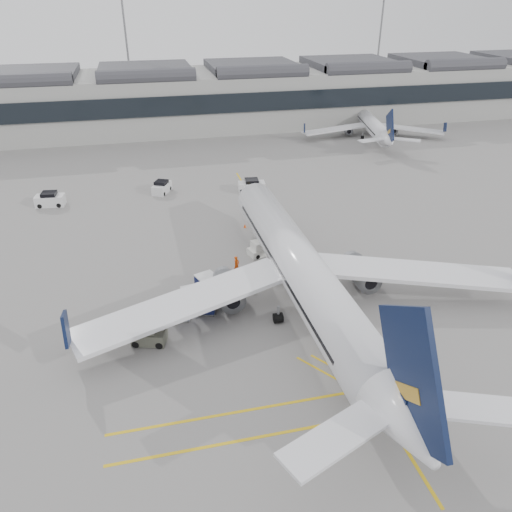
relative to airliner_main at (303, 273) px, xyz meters
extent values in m
plane|color=gray|center=(-8.49, -1.74, -3.53)|extent=(220.00, 220.00, 0.00)
cube|color=#9E9E99|center=(-8.49, 70.26, 1.97)|extent=(200.00, 20.00, 11.00)
cube|color=black|center=(-8.49, 60.06, 2.97)|extent=(200.00, 0.50, 3.60)
cube|color=#38383D|center=(-8.49, 70.26, 8.17)|extent=(200.00, 18.00, 1.40)
cylinder|color=slate|center=(-13.49, 84.26, 8.97)|extent=(0.44, 0.44, 25.00)
cylinder|color=slate|center=(46.51, 84.26, 8.97)|extent=(0.44, 0.44, 25.00)
cube|color=gold|center=(1.51, 8.26, -3.52)|extent=(0.25, 60.00, 0.01)
cylinder|color=silver|center=(-0.01, 0.77, 0.06)|extent=(4.72, 34.22, 4.28)
cone|color=silver|center=(-0.26, 20.13, 0.06)|extent=(4.34, 4.61, 4.28)
cone|color=silver|center=(0.24, -19.04, 0.52)|extent=(4.35, 5.52, 4.28)
cube|color=silver|center=(-10.81, -1.07, -0.96)|extent=(19.65, 10.10, 0.40)
cube|color=silver|center=(10.83, -0.79, -0.96)|extent=(19.70, 9.66, 0.40)
cylinder|color=slate|center=(-6.62, 1.26, -1.76)|extent=(2.44, 4.13, 2.39)
cylinder|color=slate|center=(6.59, 1.43, -1.76)|extent=(2.44, 4.13, 2.39)
cube|color=#0B1534|center=(0.24, -18.36, 3.71)|extent=(0.45, 8.67, 9.54)
cylinder|color=black|center=(-0.18, 13.87, -3.16)|extent=(0.33, 0.73, 0.73)
cylinder|color=black|center=(-2.82, -2.11, -3.07)|extent=(0.81, 0.92, 0.91)
cylinder|color=black|center=(2.87, -2.04, -3.07)|extent=(0.81, 0.92, 0.91)
cylinder|color=silver|center=(31.80, 54.09, -1.10)|extent=(7.55, 23.24, 2.90)
cone|color=silver|center=(34.47, 66.93, -1.10)|extent=(3.47, 3.61, 2.90)
cone|color=silver|center=(29.07, 40.96, -0.79)|extent=(3.59, 4.21, 2.90)
cube|color=silver|center=(24.39, 54.45, -1.79)|extent=(13.34, 4.19, 0.27)
cube|color=silver|center=(38.74, 51.47, -1.79)|extent=(12.76, 8.91, 0.27)
cylinder|color=slate|center=(27.50, 55.38, -2.33)|extent=(2.15, 3.05, 1.62)
cylinder|color=slate|center=(36.26, 53.56, -2.33)|extent=(2.15, 3.05, 1.62)
cube|color=#0B1534|center=(29.17, 41.41, 1.37)|extent=(1.42, 5.79, 6.46)
cylinder|color=black|center=(33.61, 62.78, -3.28)|extent=(0.31, 0.53, 0.49)
cylinder|color=black|center=(29.52, 52.60, -3.22)|extent=(0.65, 0.71, 0.62)
cylinder|color=black|center=(33.30, 51.82, -3.22)|extent=(0.65, 0.71, 0.62)
cube|color=silver|center=(-0.59, 10.87, -3.15)|extent=(4.40, 2.67, 0.76)
cube|color=black|center=(0.45, 11.16, -2.28)|extent=(3.86, 2.13, 1.60)
cube|color=silver|center=(-1.74, 10.55, -2.39)|extent=(1.32, 1.62, 0.98)
cylinder|color=black|center=(-1.85, 9.73, -3.29)|extent=(0.51, 0.32, 0.48)
cylinder|color=black|center=(-2.26, 11.19, -3.29)|extent=(0.51, 0.32, 0.48)
cylinder|color=black|center=(1.07, 10.54, -3.29)|extent=(0.51, 0.32, 0.48)
cylinder|color=black|center=(0.66, 12.01, -3.29)|extent=(0.51, 0.32, 0.48)
cube|color=gray|center=(-10.09, 2.86, -3.37)|extent=(1.68, 1.46, 0.11)
cube|color=#121947|center=(-10.09, 2.86, -2.66)|extent=(1.54, 1.40, 1.28)
cube|color=silver|center=(-10.09, 2.86, -1.99)|extent=(1.59, 1.45, 0.09)
cylinder|color=black|center=(-10.62, 2.28, -3.43)|extent=(0.21, 0.12, 0.19)
cylinder|color=black|center=(-10.78, 3.23, -3.43)|extent=(0.21, 0.12, 0.19)
cylinder|color=black|center=(-9.40, 2.48, -3.43)|extent=(0.21, 0.12, 0.19)
cylinder|color=black|center=(-9.56, 3.43, -3.43)|extent=(0.21, 0.12, 0.19)
cube|color=gray|center=(-11.28, 0.28, -3.35)|extent=(1.65, 1.36, 0.12)
cube|color=#121947|center=(-11.28, 0.28, -2.58)|extent=(1.50, 1.31, 1.40)
cube|color=silver|center=(-11.28, 0.28, -1.85)|extent=(1.55, 1.36, 0.10)
cylinder|color=black|center=(-11.96, -0.25, -3.42)|extent=(0.21, 0.10, 0.21)
cylinder|color=black|center=(-11.96, 0.81, -3.42)|extent=(0.21, 0.10, 0.21)
cylinder|color=black|center=(-10.60, -0.25, -3.42)|extent=(0.21, 0.10, 0.21)
cylinder|color=black|center=(-10.61, 0.81, -3.42)|extent=(0.21, 0.10, 0.21)
cube|color=gray|center=(-8.32, 4.03, -3.32)|extent=(2.38, 2.18, 0.14)
cube|color=#121947|center=(-8.32, 4.03, -2.41)|extent=(2.20, 2.07, 1.65)
cube|color=silver|center=(-8.32, 4.03, -1.55)|extent=(2.27, 2.14, 0.11)
cylinder|color=black|center=(-8.84, 3.16, -3.40)|extent=(0.27, 0.20, 0.25)
cylinder|color=black|center=(-9.29, 4.33, -3.40)|extent=(0.27, 0.20, 0.25)
cylinder|color=black|center=(-7.35, 3.73, -3.40)|extent=(0.27, 0.20, 0.25)
cylinder|color=black|center=(-7.80, 4.90, -3.40)|extent=(0.27, 0.20, 0.25)
cube|color=gray|center=(-8.77, 0.76, -3.36)|extent=(1.86, 1.67, 0.11)
cube|color=#121947|center=(-8.77, 0.76, -2.62)|extent=(1.72, 1.59, 1.34)
cube|color=silver|center=(-8.77, 0.76, -1.91)|extent=(1.78, 1.65, 0.09)
cylinder|color=black|center=(-9.53, 0.45, -3.42)|extent=(0.22, 0.14, 0.20)
cylinder|color=black|center=(-9.25, 1.43, -3.42)|extent=(0.22, 0.14, 0.20)
cylinder|color=black|center=(-8.28, 0.10, -3.42)|extent=(0.22, 0.14, 0.20)
cylinder|color=black|center=(-8.00, 1.08, -3.42)|extent=(0.22, 0.14, 0.20)
imported|color=#E4490C|center=(-4.72, 7.15, -2.54)|extent=(0.85, 0.84, 1.97)
imported|color=#EF530C|center=(-4.63, 5.02, -2.59)|extent=(1.14, 1.07, 1.86)
cube|color=#555649|center=(-14.06, -2.39, -2.92)|extent=(3.13, 2.42, 1.10)
cube|color=#555649|center=(-14.06, -2.39, -2.26)|extent=(1.67, 1.67, 0.55)
cylinder|color=black|center=(-15.22, -2.77, -3.22)|extent=(0.67, 0.45, 0.62)
cylinder|color=black|center=(-14.79, -1.41, -3.22)|extent=(0.67, 0.45, 0.62)
cylinder|color=black|center=(-13.33, -3.38, -3.22)|extent=(0.67, 0.45, 0.62)
cylinder|color=black|center=(-12.89, -2.01, -3.22)|extent=(0.67, 0.45, 0.62)
cone|color=#F24C0A|center=(-1.52, 17.94, -3.29)|extent=(0.34, 0.34, 0.48)
cone|color=#F24C0A|center=(2.81, 2.95, -3.24)|extent=(0.41, 0.41, 0.56)
cube|color=silver|center=(-25.77, 30.91, -2.80)|extent=(3.94, 2.30, 1.46)
cube|color=black|center=(-25.77, 30.91, -1.91)|extent=(2.07, 1.97, 0.62)
cylinder|color=black|center=(-27.11, 30.23, -3.21)|extent=(0.65, 0.30, 0.62)
cylinder|color=black|center=(-26.91, 31.88, -3.21)|extent=(0.65, 0.30, 0.62)
cylinder|color=black|center=(-24.63, 29.94, -3.21)|extent=(0.65, 0.30, 0.62)
cylinder|color=black|center=(-24.44, 31.59, -3.21)|extent=(0.65, 0.30, 0.62)
cube|color=silver|center=(-10.68, 32.35, -2.86)|extent=(3.10, 3.85, 1.34)
cube|color=black|center=(-10.68, 32.35, -2.04)|extent=(2.23, 2.27, 0.57)
cylinder|color=black|center=(-10.52, 30.98, -3.24)|extent=(0.45, 0.61, 0.57)
cylinder|color=black|center=(-11.88, 31.67, -3.24)|extent=(0.45, 0.61, 0.57)
cylinder|color=black|center=(-9.48, 33.02, -3.24)|extent=(0.45, 0.61, 0.57)
cylinder|color=black|center=(-10.84, 33.72, -3.24)|extent=(0.45, 0.61, 0.57)
cube|color=silver|center=(2.01, 29.61, -2.79)|extent=(3.93, 2.24, 1.46)
cube|color=black|center=(2.01, 29.61, -1.90)|extent=(2.04, 1.95, 0.63)
cylinder|color=black|center=(0.68, 28.89, -3.21)|extent=(0.65, 0.29, 0.63)
cylinder|color=black|center=(0.84, 30.56, -3.21)|extent=(0.65, 0.29, 0.63)
cylinder|color=black|center=(3.18, 28.65, -3.21)|extent=(0.65, 0.29, 0.63)
cylinder|color=black|center=(3.34, 30.32, -3.21)|extent=(0.65, 0.29, 0.63)
camera|label=1|loc=(-13.07, -36.90, 22.79)|focal=35.00mm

